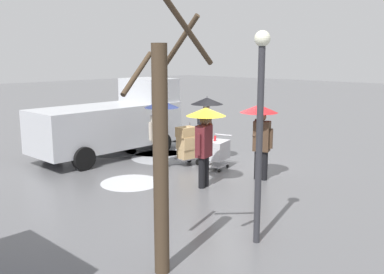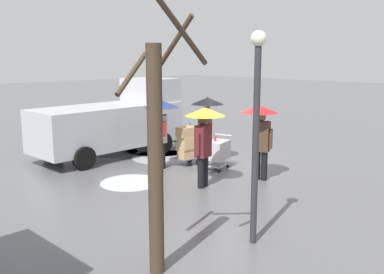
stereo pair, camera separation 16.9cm
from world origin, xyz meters
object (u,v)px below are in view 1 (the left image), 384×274
at_px(pedestrian_black_side, 206,114).
at_px(bare_tree_near, 162,152).
at_px(pedestrian_pink_side, 260,124).
at_px(pedestrian_white_side, 205,128).
at_px(shopping_cart_vendor, 217,151).
at_px(pedestrian_far_side, 160,118).
at_px(cargo_van_parked_right, 114,122).
at_px(street_lamp, 260,117).
at_px(hand_dolly_boxes, 186,143).

relative_size(pedestrian_black_side, bare_tree_near, 0.51).
height_order(pedestrian_pink_side, pedestrian_white_side, same).
xyz_separation_m(shopping_cart_vendor, pedestrian_white_side, (-0.91, 1.58, 1.02)).
distance_m(pedestrian_black_side, pedestrian_far_side, 1.70).
distance_m(cargo_van_parked_right, pedestrian_white_side, 4.82).
relative_size(shopping_cart_vendor, street_lamp, 0.27).
height_order(shopping_cart_vendor, pedestrian_white_side, pedestrian_white_side).
distance_m(pedestrian_far_side, bare_tree_near, 6.45).
relative_size(shopping_cart_vendor, pedestrian_white_side, 0.49).
bearing_deg(hand_dolly_boxes, pedestrian_pink_side, -173.93).
bearing_deg(pedestrian_far_side, pedestrian_white_side, 169.19).
xyz_separation_m(pedestrian_pink_side, pedestrian_far_side, (2.83, 1.14, 0.00)).
relative_size(pedestrian_black_side, street_lamp, 0.56).
xyz_separation_m(cargo_van_parked_right, pedestrian_black_side, (-2.95, -1.51, 0.39)).
height_order(shopping_cart_vendor, hand_dolly_boxes, hand_dolly_boxes).
height_order(hand_dolly_boxes, bare_tree_near, bare_tree_near).
bearing_deg(cargo_van_parked_right, pedestrian_far_side, 176.58).
xyz_separation_m(pedestrian_black_side, pedestrian_white_side, (-1.81, 2.08, 0.01)).
bearing_deg(pedestrian_white_side, bare_tree_near, 123.75).
distance_m(hand_dolly_boxes, pedestrian_black_side, 1.17).
xyz_separation_m(cargo_van_parked_right, shopping_cart_vendor, (-3.86, -1.01, -0.61)).
xyz_separation_m(hand_dolly_boxes, bare_tree_near, (-4.54, 5.17, 1.26)).
relative_size(pedestrian_white_side, bare_tree_near, 0.51).
bearing_deg(shopping_cart_vendor, pedestrian_pink_side, 179.10).
xyz_separation_m(pedestrian_black_side, pedestrian_far_side, (0.37, 1.66, 0.00)).
distance_m(hand_dolly_boxes, bare_tree_near, 6.99).
xyz_separation_m(shopping_cart_vendor, pedestrian_black_side, (0.91, -0.50, 1.00)).
height_order(pedestrian_pink_side, pedestrian_black_side, same).
distance_m(cargo_van_parked_right, pedestrian_far_side, 2.62).
height_order(hand_dolly_boxes, street_lamp, street_lamp).
bearing_deg(street_lamp, shopping_cart_vendor, -41.69).
bearing_deg(shopping_cart_vendor, hand_dolly_boxes, 16.17).
bearing_deg(pedestrian_black_side, bare_tree_near, 126.46).
xyz_separation_m(shopping_cart_vendor, street_lamp, (-3.94, 3.51, 1.80)).
xyz_separation_m(pedestrian_black_side, street_lamp, (-4.84, 4.00, 0.80)).
bearing_deg(pedestrian_white_side, pedestrian_far_side, -10.81).
height_order(shopping_cart_vendor, pedestrian_black_side, pedestrian_black_side).
distance_m(pedestrian_white_side, pedestrian_far_side, 2.22).
bearing_deg(pedestrian_black_side, shopping_cart_vendor, 151.23).
xyz_separation_m(hand_dolly_boxes, pedestrian_pink_side, (-2.59, -0.28, 0.85)).
bearing_deg(pedestrian_far_side, pedestrian_black_side, -102.54).
distance_m(shopping_cart_vendor, pedestrian_white_side, 2.09).
relative_size(cargo_van_parked_right, shopping_cart_vendor, 5.13).
bearing_deg(street_lamp, cargo_van_parked_right, -17.75).
relative_size(hand_dolly_boxes, bare_tree_near, 0.31).
bearing_deg(shopping_cart_vendor, cargo_van_parked_right, 14.69).
bearing_deg(bare_tree_near, cargo_van_parked_right, -31.21).
bearing_deg(street_lamp, pedestrian_black_side, -39.58).
distance_m(cargo_van_parked_right, pedestrian_pink_side, 5.52).
bearing_deg(pedestrian_far_side, bare_tree_near, 137.99).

